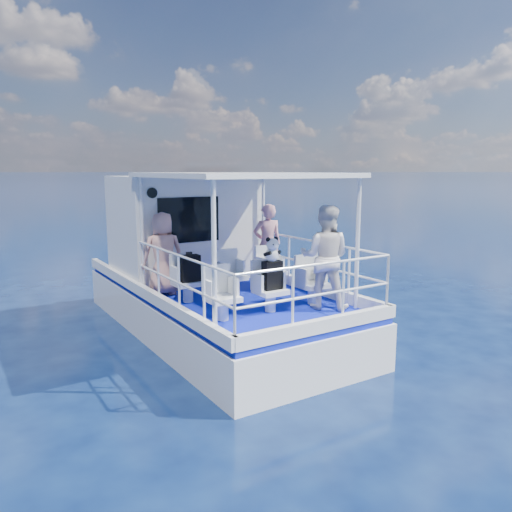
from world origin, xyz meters
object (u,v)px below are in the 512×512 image
Objects in this scene: passenger_port_fwd at (163,254)px; backpack_center at (272,275)px; panda at (272,249)px; passenger_stbd_aft at (325,257)px.

passenger_port_fwd is 2.31m from backpack_center.
passenger_port_fwd reaches higher than panda.
passenger_port_fwd is at bearing -3.16° from passenger_stbd_aft.
passenger_stbd_aft is 3.73× the size of backpack_center.
passenger_port_fwd is 3.04m from passenger_stbd_aft.
backpack_center is 0.44m from panda.
passenger_port_fwd is at bearing 117.96° from backpack_center.
passenger_stbd_aft reaches higher than backpack_center.
backpack_center is 1.18× the size of panda.
passenger_stbd_aft is 0.96m from backpack_center.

